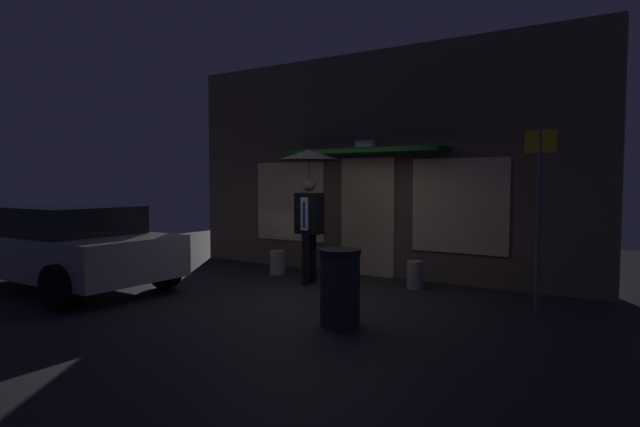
% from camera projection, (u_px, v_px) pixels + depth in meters
% --- Properties ---
extents(ground_plane, '(18.00, 18.00, 0.00)m').
position_uv_depth(ground_plane, '(300.00, 296.00, 7.98)').
color(ground_plane, '#26262B').
extents(building_facade, '(8.21, 1.00, 4.16)m').
position_uv_depth(building_facade, '(372.00, 166.00, 9.80)').
color(building_facade, brown).
rests_on(building_facade, ground).
extents(person_with_umbrella, '(1.08, 1.08, 2.30)m').
position_uv_depth(person_with_umbrella, '(309.00, 182.00, 8.87)').
color(person_with_umbrella, black).
rests_on(person_with_umbrella, ground).
extents(parked_car, '(3.85, 2.07, 1.36)m').
position_uv_depth(parked_car, '(66.00, 246.00, 8.53)').
color(parked_car, '#A5A8AD').
rests_on(parked_car, ground).
extents(street_sign_post, '(0.40, 0.07, 2.53)m').
position_uv_depth(street_sign_post, '(539.00, 206.00, 6.89)').
color(street_sign_post, '#595B60').
rests_on(street_sign_post, ground).
extents(sidewalk_bollard, '(0.26, 0.26, 0.46)m').
position_uv_depth(sidewalk_bollard, '(415.00, 275.00, 8.53)').
color(sidewalk_bollard, '#9E998E').
rests_on(sidewalk_bollard, ground).
extents(sidewalk_bollard_2, '(0.29, 0.29, 0.45)m').
position_uv_depth(sidewalk_bollard_2, '(278.00, 262.00, 9.87)').
color(sidewalk_bollard_2, '#B2A899').
rests_on(sidewalk_bollard_2, ground).
extents(trash_bin, '(0.51, 0.51, 0.94)m').
position_uv_depth(trash_bin, '(340.00, 287.00, 6.34)').
color(trash_bin, '#2D2D33').
rests_on(trash_bin, ground).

